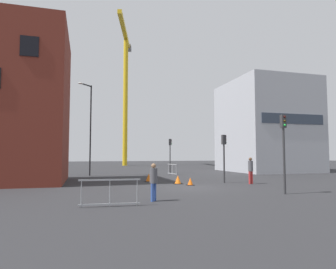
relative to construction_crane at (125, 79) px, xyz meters
name	(u,v)px	position (x,y,z in m)	size (l,w,h in m)	color
ground	(190,188)	(-1.01, -39.34, -16.63)	(160.00, 160.00, 0.00)	#28282B
office_block	(266,127)	(14.47, -24.45, -11.06)	(9.33, 10.34, 11.13)	#A8AAB2
construction_crane	(125,79)	(0.00, 0.00, 0.00)	(4.81, 17.08, 25.48)	gold
streetlamp_tall	(89,123)	(-6.99, -26.79, -11.47)	(1.32, 1.37, 8.96)	black
traffic_light_median	(224,150)	(2.46, -37.07, -14.25)	(0.38, 0.28, 3.50)	#2D2D30
traffic_light_crosswalk	(284,141)	(2.67, -43.63, -13.85)	(0.28, 0.39, 4.16)	#2D2D30
traffic_light_near	(170,150)	(1.98, -24.41, -14.04)	(0.38, 0.28, 3.85)	#2D2D30
pedestrian_walking	(154,179)	(-4.45, -44.11, -15.67)	(0.34, 0.34, 1.66)	#33519E
pedestrian_waiting	(251,168)	(3.89, -38.29, -15.54)	(0.34, 0.34, 1.86)	red
safety_barrier_left_run	(110,192)	(-6.42, -45.01, -16.07)	(2.40, 0.23, 1.08)	gray
safety_barrier_right_run	(172,169)	(1.41, -27.21, -16.07)	(0.37, 2.08, 1.08)	#B2B5BA
traffic_cone_striped	(178,180)	(-1.03, -36.86, -16.35)	(0.60, 0.60, 0.61)	black
traffic_cone_by_barrier	(190,182)	(-0.51, -37.99, -16.40)	(0.50, 0.50, 0.51)	black
traffic_cone_orange	(149,178)	(-2.62, -34.49, -16.35)	(0.61, 0.61, 0.61)	black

